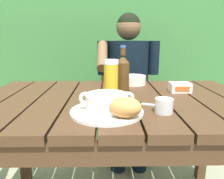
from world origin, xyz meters
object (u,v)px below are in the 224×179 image
object	(u,v)px
beer_bottle	(123,74)
water_glass_small	(164,106)
chair_near_diner	(126,99)
butter_tub	(180,87)
bread_roll	(125,107)
diner_bowl	(134,80)
serving_plate	(107,111)
table_knife	(141,103)
person_eating	(128,78)
beer_glass	(111,79)
soup_bowl	(107,102)

from	to	relation	value
beer_bottle	water_glass_small	world-z (taller)	beer_bottle
chair_near_diner	butter_tub	distance (m)	0.83
bread_roll	water_glass_small	distance (m)	0.18
butter_tub	diner_bowl	bearing A→B (deg)	138.81
serving_plate	table_knife	bearing A→B (deg)	36.32
butter_tub	diner_bowl	distance (m)	0.30
serving_plate	person_eating	bearing A→B (deg)	79.46
water_glass_small	butter_tub	bearing A→B (deg)	62.76
water_glass_small	serving_plate	bearing A→B (deg)	179.61
beer_glass	butter_tub	world-z (taller)	beer_glass
beer_glass	butter_tub	size ratio (longest dim) A/B	1.71
beer_glass	diner_bowl	distance (m)	0.35
beer_glass	water_glass_small	size ratio (longest dim) A/B	2.64
beer_glass	beer_bottle	xyz separation A→B (m)	(0.06, 0.08, 0.01)
chair_near_diner	person_eating	world-z (taller)	person_eating
water_glass_small	table_knife	xyz separation A→B (m)	(-0.07, 0.11, -0.02)
person_eating	water_glass_small	world-z (taller)	person_eating
soup_bowl	water_glass_small	bearing A→B (deg)	-0.39
butter_tub	table_knife	distance (m)	0.33
beer_bottle	table_knife	size ratio (longest dim) A/B	1.64
water_glass_small	diner_bowl	bearing A→B (deg)	96.12
bread_roll	table_knife	bearing A→B (deg)	65.17
serving_plate	beer_bottle	distance (m)	0.32
person_eating	table_knife	size ratio (longest dim) A/B	7.93
beer_bottle	person_eating	bearing A→B (deg)	82.01
water_glass_small	diner_bowl	world-z (taller)	water_glass_small
water_glass_small	table_knife	distance (m)	0.14
serving_plate	butter_tub	bearing A→B (deg)	40.02
chair_near_diner	diner_bowl	distance (m)	0.61
bread_roll	serving_plate	bearing A→B (deg)	130.60
serving_plate	table_knife	xyz separation A→B (m)	(0.15, 0.11, -0.00)
butter_tub	beer_glass	bearing A→B (deg)	-163.23
chair_near_diner	beer_bottle	world-z (taller)	beer_bottle
soup_bowl	beer_glass	bearing A→B (deg)	84.75
serving_plate	butter_tub	size ratio (longest dim) A/B	2.62
chair_near_diner	water_glass_small	size ratio (longest dim) A/B	13.70
person_eating	butter_tub	world-z (taller)	person_eating
person_eating	diner_bowl	distance (m)	0.35
bread_roll	water_glass_small	world-z (taller)	bread_roll
chair_near_diner	water_glass_small	bearing A→B (deg)	-86.97
bread_roll	diner_bowl	bearing A→B (deg)	80.42
chair_near_diner	beer_glass	bearing A→B (deg)	-99.65
chair_near_diner	person_eating	xyz separation A→B (m)	(-0.00, -0.20, 0.23)
beer_bottle	butter_tub	distance (m)	0.32
diner_bowl	serving_plate	bearing A→B (deg)	-107.36
person_eating	table_knife	xyz separation A→B (m)	(-0.01, -0.77, 0.03)
beer_bottle	water_glass_small	distance (m)	0.34
bread_roll	table_knife	distance (m)	0.21
bread_roll	table_knife	size ratio (longest dim) A/B	0.94
chair_near_diner	bread_roll	xyz separation A→B (m)	(-0.10, -1.15, 0.30)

